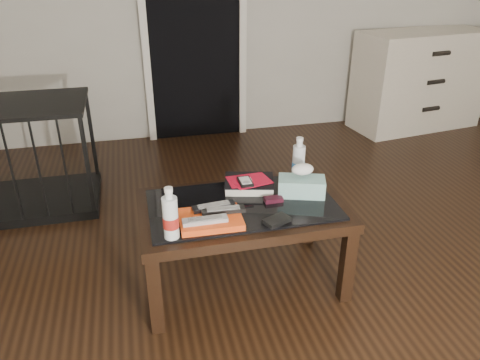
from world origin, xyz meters
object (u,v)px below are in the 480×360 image
Objects in this scene: coffee_table at (242,215)px; textbook at (249,184)px; pet_crate at (25,174)px; water_bottle_left at (170,213)px; water_bottle_right at (299,159)px; dresser at (418,80)px; tissue_box at (301,186)px.

textbook is (0.07, 0.15, 0.09)m from coffee_table.
pet_crate is at bearing 137.36° from coffee_table.
pet_crate reaches higher than water_bottle_left.
textbook is at bearing -171.62° from water_bottle_right.
dresser reaches higher than water_bottle_left.
textbook is 0.30m from water_bottle_right.
water_bottle_left reaches higher than tissue_box.
textbook is at bearing 64.17° from coffee_table.
coffee_table is at bearing -146.46° from dresser.
dresser is 2.68m from tissue_box.
dresser reaches higher than textbook.
dresser is at bearing 43.58° from water_bottle_right.
coffee_table is at bearing -151.30° from water_bottle_right.
tissue_box reaches higher than textbook.
pet_crate is 3.78× the size of water_bottle_left.
tissue_box is at bearing 4.29° from coffee_table.
dresser is 3.50m from pet_crate.
pet_crate is at bearing 149.48° from water_bottle_right.
textbook is 1.09× the size of tissue_box.
dresser is 1.40× the size of pet_crate.
water_bottle_right is (0.35, 0.19, 0.18)m from coffee_table.
coffee_table is at bearing -102.01° from textbook.
dresser is (2.18, 1.94, 0.05)m from coffee_table.
tissue_box is (0.24, -0.13, 0.02)m from textbook.
coffee_table is 4.00× the size of textbook.
water_bottle_right reaches higher than coffee_table.
pet_crate is 1.62m from textbook.
water_bottle_right is (0.72, 0.41, 0.00)m from water_bottle_left.
water_bottle_left is 0.82m from water_bottle_right.
coffee_table is at bearing 30.38° from water_bottle_left.
dresser is 2.53m from water_bottle_right.
dresser is at bearing 13.57° from pet_crate.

